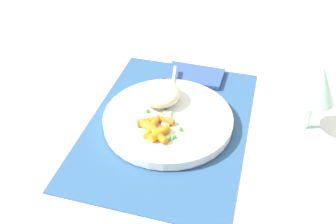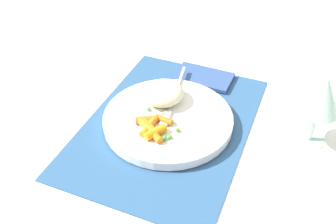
# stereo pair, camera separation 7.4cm
# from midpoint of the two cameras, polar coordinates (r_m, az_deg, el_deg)

# --- Properties ---
(ground_plane) EXTENTS (2.40, 2.40, 0.00)m
(ground_plane) POSITION_cam_midpoint_polar(r_m,az_deg,el_deg) (0.80, -2.64, -2.06)
(ground_plane) COLOR white
(placemat) EXTENTS (0.46, 0.32, 0.01)m
(placemat) POSITION_cam_midpoint_polar(r_m,az_deg,el_deg) (0.80, -2.65, -1.90)
(placemat) COLOR #2D5684
(placemat) RESTS_ON ground_plane
(plate) EXTENTS (0.26, 0.26, 0.02)m
(plate) POSITION_cam_midpoint_polar(r_m,az_deg,el_deg) (0.79, -2.68, -1.21)
(plate) COLOR white
(plate) RESTS_ON placemat
(rice_mound) EXTENTS (0.09, 0.08, 0.04)m
(rice_mound) POSITION_cam_midpoint_polar(r_m,az_deg,el_deg) (0.81, -3.74, 2.67)
(rice_mound) COLOR beige
(rice_mound) RESTS_ON plate
(carrot_portion) EXTENTS (0.07, 0.08, 0.02)m
(carrot_portion) POSITION_cam_midpoint_polar(r_m,az_deg,el_deg) (0.74, -4.87, -2.53)
(carrot_portion) COLOR orange
(carrot_portion) RESTS_ON plate
(pea_scatter) EXTENTS (0.09, 0.09, 0.01)m
(pea_scatter) POSITION_cam_midpoint_polar(r_m,az_deg,el_deg) (0.74, -3.74, -2.67)
(pea_scatter) COLOR #4A9347
(pea_scatter) RESTS_ON plate
(fork) EXTENTS (0.21, 0.05, 0.01)m
(fork) POSITION_cam_midpoint_polar(r_m,az_deg,el_deg) (0.82, -2.24, 1.71)
(fork) COLOR silver
(fork) RESTS_ON plate
(wine_glass) EXTENTS (0.08, 0.08, 0.15)m
(wine_glass) POSITION_cam_midpoint_polar(r_m,az_deg,el_deg) (0.76, 18.73, 3.68)
(wine_glass) COLOR #B2E0CC
(wine_glass) RESTS_ON ground_plane
(napkin) EXTENTS (0.08, 0.13, 0.01)m
(napkin) POSITION_cam_midpoint_polar(r_m,az_deg,el_deg) (0.93, 1.67, 5.42)
(napkin) COLOR #33518C
(napkin) RESTS_ON placemat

